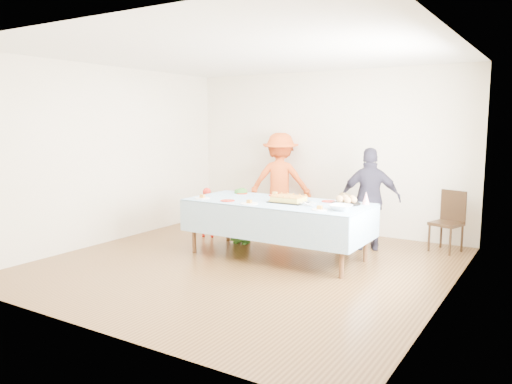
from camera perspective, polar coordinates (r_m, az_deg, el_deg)
ground at (r=6.64m, az=-1.17°, el=-8.20°), size 5.00×5.00×0.00m
room_walls at (r=6.35m, az=-0.78°, el=7.26°), size 5.04×5.04×2.72m
party_table at (r=6.81m, az=2.44°, el=-1.54°), size 2.50×1.10×0.78m
birthday_cake at (r=6.73m, az=3.75°, el=-0.84°), size 0.48×0.37×0.09m
rolls_tray at (r=6.66m, az=10.28°, el=-0.99°), size 0.37×0.37×0.11m
punch_bowl at (r=6.20m, az=9.66°, el=-1.75°), size 0.28×0.28×0.07m
party_hat at (r=6.69m, az=12.46°, el=-0.68°), size 0.10×0.10×0.17m
fork_pile at (r=6.44m, az=6.08°, el=-1.33°), size 0.24×0.18×0.07m
plate_red_far_a at (r=7.52m, az=-1.62°, el=-0.16°), size 0.17×0.17×0.01m
plate_red_far_b at (r=7.32m, az=2.17°, el=-0.38°), size 0.18×0.18×0.01m
plate_red_far_c at (r=7.12m, az=3.92°, el=-0.63°), size 0.20×0.20×0.01m
plate_red_far_d at (r=6.84m, az=8.28°, el=-1.05°), size 0.19×0.19×0.01m
plate_red_near at (r=6.84m, az=-3.27°, el=-0.99°), size 0.20×0.20×0.01m
plate_white_left at (r=7.09m, az=-6.16°, el=-0.70°), size 0.22×0.22×0.01m
plate_white_mid at (r=6.58m, az=-0.78°, el=-1.33°), size 0.24×0.24×0.01m
plate_white_right at (r=6.18m, az=7.28°, el=-2.00°), size 0.20×0.20×0.01m
dining_chair at (r=7.71m, az=21.21°, el=-2.75°), size 0.48×0.48×0.88m
toddler_left at (r=8.09m, az=-5.62°, el=-2.34°), size 0.35×0.29×0.81m
toddler_mid at (r=7.63m, az=-1.73°, el=-2.74°), size 0.44×0.30×0.86m
toddler_right at (r=7.45m, az=9.91°, el=-3.22°), size 0.47×0.40×0.84m
adult_left at (r=8.69m, az=2.78°, el=1.26°), size 1.22×0.94×1.67m
adult_right at (r=7.40m, az=12.90°, el=-0.80°), size 0.95×0.68×1.49m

